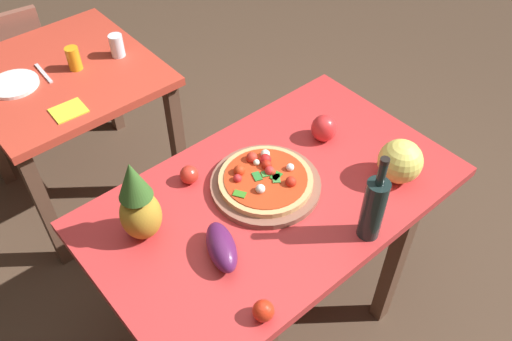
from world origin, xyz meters
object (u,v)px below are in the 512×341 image
at_px(knife_utensil, 44,73).
at_px(pizza_board, 265,185).
at_px(bell_pepper, 324,128).
at_px(drinking_glass_juice, 74,58).
at_px(wine_bottle, 373,208).
at_px(pineapple_left, 138,204).
at_px(drinking_glass_water, 117,46).
at_px(napkin_folded, 68,111).
at_px(dinner_plate, 14,84).
at_px(background_table, 67,93).
at_px(eggplant, 222,247).
at_px(dining_chair, 13,67).
at_px(pizza, 265,178).
at_px(tomato_beside_pepper, 189,175).
at_px(display_table, 273,211).
at_px(tomato_near_board, 263,311).
at_px(melon, 400,161).

bearing_deg(knife_utensil, pizza_board, -73.22).
height_order(bell_pepper, drinking_glass_juice, drinking_glass_juice).
bearing_deg(wine_bottle, bell_pepper, 62.05).
xyz_separation_m(pizza_board, knife_utensil, (-0.31, 1.21, -0.01)).
bearing_deg(pineapple_left, drinking_glass_water, 64.30).
bearing_deg(drinking_glass_water, pineapple_left, -115.70).
bearing_deg(napkin_folded, dinner_plate, 107.33).
bearing_deg(napkin_folded, bell_pepper, -49.64).
bearing_deg(bell_pepper, pizza_board, -171.61).
bearing_deg(background_table, eggplant, -92.97).
bearing_deg(dining_chair, pizza, 106.64).
height_order(wine_bottle, knife_utensil, wine_bottle).
height_order(pineapple_left, tomato_beside_pepper, pineapple_left).
distance_m(display_table, drinking_glass_water, 1.17).
relative_size(background_table, wine_bottle, 2.43).
bearing_deg(dining_chair, pizza_board, 106.52).
distance_m(tomato_near_board, dinner_plate, 1.60).
bearing_deg(pizza, pineapple_left, 167.39).
xyz_separation_m(display_table, knife_utensil, (-0.31, 1.25, 0.10)).
bearing_deg(wine_bottle, tomato_near_board, -179.27).
bearing_deg(wine_bottle, drinking_glass_water, 93.37).
bearing_deg(knife_utensil, tomato_beside_pepper, -80.90).
height_order(pizza_board, tomato_near_board, tomato_near_board).
height_order(dinner_plate, knife_utensil, dinner_plate).
distance_m(dining_chair, drinking_glass_water, 0.87).
distance_m(dining_chair, bell_pepper, 1.93).
xyz_separation_m(background_table, knife_utensil, (-0.07, 0.02, 0.13)).
relative_size(tomato_beside_pepper, dinner_plate, 0.32).
xyz_separation_m(background_table, pineapple_left, (-0.21, -1.08, 0.27)).
bearing_deg(dinner_plate, eggplant, -84.03).
distance_m(melon, drinking_glass_juice, 1.54).
relative_size(drinking_glass_juice, knife_utensil, 0.62).
distance_m(melon, eggplant, 0.73).
distance_m(pizza, drinking_glass_juice, 1.15).
xyz_separation_m(wine_bottle, bell_pepper, (0.23, 0.44, -0.08)).
height_order(pineapple_left, drinking_glass_juice, pineapple_left).
height_order(pizza_board, tomato_beside_pepper, tomato_beside_pepper).
bearing_deg(tomato_near_board, tomato_beside_pepper, 75.10).
bearing_deg(display_table, background_table, 101.10).
height_order(dining_chair, tomato_beside_pepper, dining_chair).
xyz_separation_m(wine_bottle, dinner_plate, (-0.57, 1.59, -0.12)).
relative_size(display_table, tomato_near_board, 20.21).
xyz_separation_m(dining_chair, tomato_beside_pepper, (0.10, -1.63, 0.33)).
relative_size(dining_chair, tomato_near_board, 12.67).
distance_m(pineapple_left, melon, 0.94).
xyz_separation_m(melon, tomato_beside_pepper, (-0.60, 0.49, -0.05)).
xyz_separation_m(background_table, tomato_near_board, (-0.11, -1.57, 0.16)).
height_order(background_table, drinking_glass_juice, drinking_glass_juice).
bearing_deg(dining_chair, bell_pepper, 117.52).
bearing_deg(drinking_glass_water, dining_chair, 114.65).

